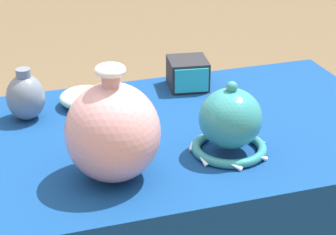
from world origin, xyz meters
name	(u,v)px	position (x,y,z in m)	size (l,w,h in m)	color
display_table	(154,162)	(0.00, -0.02, 0.69)	(1.31, 0.72, 0.77)	brown
vase_tall_bulbous	(113,132)	(-0.14, -0.18, 0.88)	(0.21, 0.21, 0.27)	#D19399
vase_dome_bell	(230,124)	(0.15, -0.15, 0.84)	(0.19, 0.20, 0.19)	teal
mosaic_tile_box	(188,73)	(0.19, 0.26, 0.81)	(0.13, 0.13, 0.09)	#232328
jar_round_slate	(26,97)	(-0.29, 0.19, 0.83)	(0.10, 0.10, 0.14)	slate
bowl_shallow_celadon	(85,98)	(-0.13, 0.22, 0.79)	(0.14, 0.14, 0.05)	#A8CCB7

